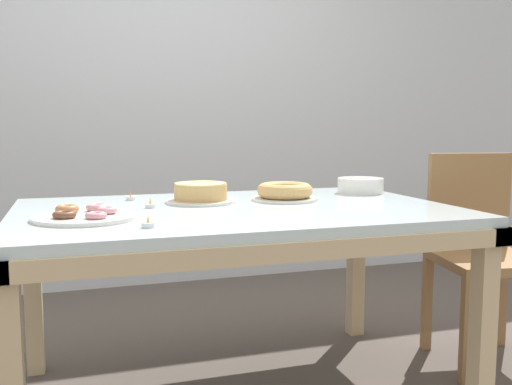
{
  "coord_description": "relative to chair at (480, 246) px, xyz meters",
  "views": [
    {
      "loc": [
        -0.59,
        -2.07,
        1.06
      ],
      "look_at": [
        0.06,
        -0.06,
        0.82
      ],
      "focal_mm": 40.0,
      "sensor_mm": 36.0,
      "label": 1
    }
  ],
  "objects": [
    {
      "name": "chair",
      "position": [
        0.0,
        0.0,
        0.0
      ],
      "size": [
        0.49,
        0.49,
        0.94
      ],
      "color": "olive",
      "rests_on": "ground"
    },
    {
      "name": "tealight_near_front",
      "position": [
        -1.53,
        0.29,
        0.24
      ],
      "size": [
        0.04,
        0.04,
        0.04
      ],
      "color": "silver",
      "rests_on": "dining_table"
    },
    {
      "name": "wall_back",
      "position": [
        -1.17,
        1.74,
        0.78
      ],
      "size": [
        8.0,
        0.1,
        2.6
      ],
      "primitive_type": "cube",
      "color": "silver",
      "rests_on": "ground"
    },
    {
      "name": "dining_table",
      "position": [
        -1.17,
        -0.04,
        0.15
      ],
      "size": [
        1.66,
        1.07,
        0.76
      ],
      "color": "silver",
      "rests_on": "ground"
    },
    {
      "name": "plate_stack",
      "position": [
        -0.49,
        0.23,
        0.27
      ],
      "size": [
        0.21,
        0.21,
        0.07
      ],
      "color": "silver",
      "rests_on": "dining_table"
    },
    {
      "name": "pastry_platter",
      "position": [
        -1.72,
        -0.16,
        0.25
      ],
      "size": [
        0.35,
        0.35,
        0.04
      ],
      "color": "silver",
      "rests_on": "dining_table"
    },
    {
      "name": "tealight_right_edge",
      "position": [
        -1.22,
        0.39,
        0.24
      ],
      "size": [
        0.04,
        0.04,
        0.04
      ],
      "color": "silver",
      "rests_on": "dining_table"
    },
    {
      "name": "tealight_near_cakes",
      "position": [
        -1.48,
        0.03,
        0.24
      ],
      "size": [
        0.04,
        0.04,
        0.04
      ],
      "color": "silver",
      "rests_on": "dining_table"
    },
    {
      "name": "tealight_centre",
      "position": [
        -1.54,
        -0.39,
        0.24
      ],
      "size": [
        0.04,
        0.04,
        0.04
      ],
      "color": "silver",
      "rests_on": "dining_table"
    },
    {
      "name": "cake_chocolate_round",
      "position": [
        -1.27,
        0.13,
        0.27
      ],
      "size": [
        0.28,
        0.28,
        0.08
      ],
      "color": "silver",
      "rests_on": "dining_table"
    },
    {
      "name": "cake_golden_bundt",
      "position": [
        -0.92,
        0.09,
        0.27
      ],
      "size": [
        0.28,
        0.28,
        0.07
      ],
      "color": "silver",
      "rests_on": "dining_table"
    }
  ]
}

